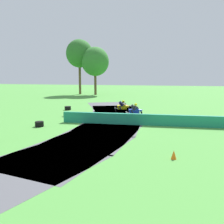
# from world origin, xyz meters

# --- Properties ---
(ground_plane) EXTENTS (120.00, 120.00, 0.00)m
(ground_plane) POSITION_xyz_m (0.00, 0.00, 0.00)
(ground_plane) COLOR #4C933D
(track_asphalt) EXTENTS (8.67, 30.88, 0.01)m
(track_asphalt) POSITION_xyz_m (-0.94, -0.01, 0.00)
(track_asphalt) COLOR #515156
(track_asphalt) RESTS_ON ground
(safety_barrier) EXTENTS (18.65, 0.43, 0.90)m
(safety_barrier) POSITION_xyz_m (5.28, 0.04, 0.45)
(safety_barrier) COLOR #1E8466
(safety_barrier) RESTS_ON ground
(motorcycle_lead_blue) EXTENTS (1.69, 0.93, 1.43)m
(motorcycle_lead_blue) POSITION_xyz_m (1.65, 3.23, 0.66)
(motorcycle_lead_blue) COLOR black
(motorcycle_lead_blue) RESTS_ON ground
(motorcycle_chase_yellow) EXTENTS (1.69, 0.94, 1.43)m
(motorcycle_chase_yellow) POSITION_xyz_m (0.09, 6.00, 0.63)
(motorcycle_chase_yellow) COLOR black
(motorcycle_chase_yellow) RESTS_ON ground
(tire_stack_mid_a) EXTENTS (0.67, 0.67, 0.40)m
(tire_stack_mid_a) POSITION_xyz_m (-5.29, -2.09, 0.20)
(tire_stack_mid_a) COLOR black
(tire_stack_mid_a) RESTS_ON ground
(tire_stack_mid_b) EXTENTS (0.56, 0.56, 0.40)m
(tire_stack_mid_b) POSITION_xyz_m (-4.90, 2.74, 0.20)
(tire_stack_mid_b) COLOR black
(tire_stack_mid_b) RESTS_ON ground
(tire_stack_far) EXTENTS (0.70, 0.70, 0.40)m
(tire_stack_far) POSITION_xyz_m (-6.24, 6.66, 0.20)
(tire_stack_far) COLOR black
(tire_stack_far) RESTS_ON ground
(traffic_cone) EXTENTS (0.28, 0.28, 0.44)m
(traffic_cone) POSITION_xyz_m (4.69, -7.83, 0.22)
(traffic_cone) COLOR orange
(traffic_cone) RESTS_ON ground
(tree_far_left) EXTENTS (5.01, 5.01, 8.72)m
(tree_far_left) POSITION_xyz_m (-7.99, 25.75, 6.06)
(tree_far_left) COLOR brown
(tree_far_left) RESTS_ON ground
(tree_far_right) EXTENTS (4.94, 4.94, 10.19)m
(tree_far_right) POSITION_xyz_m (-11.15, 26.32, 7.56)
(tree_far_right) COLOR brown
(tree_far_right) RESTS_ON ground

